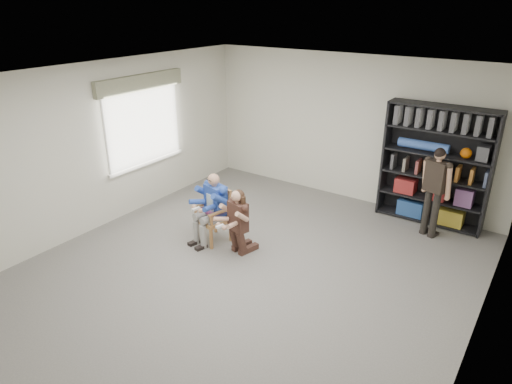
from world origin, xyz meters
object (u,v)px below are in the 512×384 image
Objects in this scene: armchair at (213,215)px; seated_man at (212,208)px; kneeling_woman at (237,223)px; bookshelf at (435,166)px; standing_man at (434,193)px.

seated_man is (0.00, 0.00, 0.14)m from armchair.
armchair is 0.84× the size of kneeling_woman.
seated_man is at bearing -134.97° from bookshelf.
bookshelf is 0.62m from standing_man.
seated_man is 0.56× the size of bookshelf.
seated_man is 1.09× the size of kneeling_woman.
seated_man is at bearing -123.12° from standing_man.
armchair is at bearing -177.95° from kneeling_woman.
kneeling_woman is 3.60m from bookshelf.
bookshelf is (2.14, 2.85, 0.51)m from kneeling_woman.
kneeling_woman is at bearing 2.05° from seated_man.
seated_man reaches higher than armchair.
kneeling_woman is at bearing -126.98° from bookshelf.
armchair is at bearing 0.00° from seated_man.
bookshelf reaches higher than armchair.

